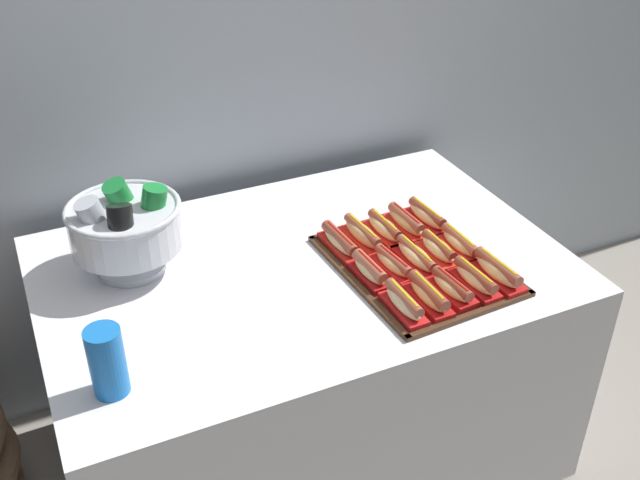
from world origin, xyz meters
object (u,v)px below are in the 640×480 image
object	(u,v)px
hot_dog_1	(428,295)
hot_dog_7	(416,257)
hot_dog_0	(404,303)
punch_bowl	(125,225)
hot_dog_6	(393,264)
hot_dog_11	(363,235)
hot_dog_3	(475,279)
hot_dog_8	(438,250)
cup_stack	(107,362)
serving_tray	(416,266)
buffet_table	(304,360)
hot_dog_14	(427,216)
hot_dog_5	(370,271)
hot_dog_10	(340,242)
hot_dog_9	(460,243)
hot_dog_2	(452,288)
hot_dog_13	(406,222)
hot_dog_4	(498,271)
hot_dog_12	(385,229)

from	to	relation	value
hot_dog_1	hot_dog_7	xyz separation A→B (m)	(0.07, 0.17, -0.00)
hot_dog_0	punch_bowl	size ratio (longest dim) A/B	0.53
hot_dog_6	hot_dog_11	size ratio (longest dim) A/B	0.86
hot_dog_3	hot_dog_8	distance (m)	0.17
hot_dog_11	cup_stack	xyz separation A→B (m)	(-0.78, -0.30, 0.05)
serving_tray	hot_dog_0	size ratio (longest dim) A/B	3.33
buffet_table	hot_dog_7	size ratio (longest dim) A/B	7.96
buffet_table	hot_dog_1	bearing A→B (deg)	-56.15
hot_dog_3	punch_bowl	xyz separation A→B (m)	(-0.81, 0.48, 0.11)
hot_dog_14	punch_bowl	bearing A→B (deg)	170.38
hot_dog_0	hot_dog_5	xyz separation A→B (m)	(-0.01, 0.16, -0.00)
punch_bowl	cup_stack	xyz separation A→B (m)	(-0.15, -0.46, -0.06)
hot_dog_10	punch_bowl	bearing A→B (deg)	163.86
cup_stack	hot_dog_9	bearing A→B (deg)	8.18
hot_dog_9	hot_dog_10	xyz separation A→B (m)	(-0.31, 0.15, 0.00)
hot_dog_3	hot_dog_8	world-z (taller)	hot_dog_3
hot_dog_2	hot_dog_6	world-z (taller)	hot_dog_2
hot_dog_2	hot_dog_13	xyz separation A→B (m)	(0.06, 0.33, 0.00)
hot_dog_2	hot_dog_11	world-z (taller)	hot_dog_11
hot_dog_1	hot_dog_6	xyz separation A→B (m)	(-0.01, 0.16, -0.00)
buffet_table	hot_dog_11	world-z (taller)	hot_dog_11
hot_dog_4	hot_dog_10	world-z (taller)	hot_dog_4
hot_dog_6	hot_dog_1	bearing A→B (deg)	-86.81
serving_tray	hot_dog_2	world-z (taller)	hot_dog_2
hot_dog_7	hot_dog_1	bearing A→B (deg)	-111.25
hot_dog_0	cup_stack	world-z (taller)	cup_stack
serving_tray	hot_dog_2	size ratio (longest dim) A/B	3.48
serving_tray	hot_dog_5	bearing A→B (deg)	-176.81
hot_dog_4	buffet_table	bearing A→B (deg)	145.12
hot_dog_11	punch_bowl	size ratio (longest dim) A/B	0.60
hot_dog_4	hot_dog_11	world-z (taller)	hot_dog_4
buffet_table	hot_dog_10	bearing A→B (deg)	3.64
buffet_table	cup_stack	xyz separation A→B (m)	(-0.59, -0.29, 0.45)
hot_dog_8	serving_tray	bearing A→B (deg)	-176.81
hot_dog_0	hot_dog_7	bearing A→B (deg)	50.92
hot_dog_4	hot_dog_10	xyz separation A→B (m)	(-0.32, 0.31, -0.00)
hot_dog_10	cup_stack	xyz separation A→B (m)	(-0.71, -0.29, 0.05)
hot_dog_2	hot_dog_1	bearing A→B (deg)	-176.81
hot_dog_3	hot_dog_10	xyz separation A→B (m)	(-0.24, 0.32, -0.00)
hot_dog_5	hot_dog_1	bearing A→B (deg)	-62.37
serving_tray	hot_dog_8	xyz separation A→B (m)	(0.07, 0.00, 0.03)
hot_dog_3	cup_stack	world-z (taller)	cup_stack
hot_dog_9	hot_dog_14	size ratio (longest dim) A/B	0.91
hot_dog_9	punch_bowl	distance (m)	0.93
buffet_table	hot_dog_7	world-z (taller)	hot_dog_7
hot_dog_5	hot_dog_9	distance (m)	0.30
hot_dog_12	cup_stack	bearing A→B (deg)	-160.59
hot_dog_5	hot_dog_12	world-z (taller)	same
hot_dog_4	hot_dog_8	bearing A→B (deg)	117.63
hot_dog_0	hot_dog_14	xyz separation A→B (m)	(0.28, 0.35, -0.00)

